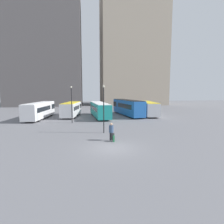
% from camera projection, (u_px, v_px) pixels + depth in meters
% --- Properties ---
extents(ground_plane, '(160.00, 160.00, 0.00)m').
position_uv_depth(ground_plane, '(112.00, 148.00, 15.67)').
color(ground_plane, slate).
extents(building_block_left, '(25.88, 17.20, 42.55)m').
position_uv_depth(building_block_left, '(46.00, 48.00, 64.54)').
color(building_block_left, '#5B5656').
rests_on(building_block_left, ground_plane).
extents(building_block_right, '(24.81, 15.85, 44.41)m').
position_uv_depth(building_block_right, '(132.00, 48.00, 69.23)').
color(building_block_right, tan).
rests_on(building_block_right, ground_plane).
extents(bus_0, '(3.57, 11.09, 3.02)m').
position_uv_depth(bus_0, '(40.00, 110.00, 32.95)').
color(bus_0, silver).
rests_on(bus_0, ground_plane).
extents(bus_1, '(3.63, 9.28, 2.88)m').
position_uv_depth(bus_1, '(71.00, 109.00, 35.73)').
color(bus_1, silver).
rests_on(bus_1, ground_plane).
extents(bus_2, '(3.44, 11.83, 2.87)m').
position_uv_depth(bus_2, '(100.00, 109.00, 34.90)').
color(bus_2, '#19847F').
rests_on(bus_2, ground_plane).
extents(bus_3, '(4.30, 12.67, 3.33)m').
position_uv_depth(bus_3, '(127.00, 107.00, 37.75)').
color(bus_3, '#1E56A3').
rests_on(bus_3, ground_plane).
extents(bus_4, '(3.86, 10.77, 2.88)m').
position_uv_depth(bus_4, '(148.00, 108.00, 37.77)').
color(bus_4, silver).
rests_on(bus_4, ground_plane).
extents(traveler, '(0.53, 0.53, 1.84)m').
position_uv_depth(traveler, '(111.00, 130.00, 18.02)').
color(traveler, black).
rests_on(traveler, ground_plane).
extents(suitcase, '(0.23, 0.45, 0.93)m').
position_uv_depth(suitcase, '(114.00, 138.00, 17.66)').
color(suitcase, '#28844C').
rests_on(suitcase, ground_plane).
extents(lamp_post_0, '(0.28, 0.28, 5.80)m').
position_uv_depth(lamp_post_0, '(104.00, 105.00, 21.10)').
color(lamp_post_0, black).
rests_on(lamp_post_0, ground_plane).
extents(lamp_post_1, '(0.28, 0.28, 5.90)m').
position_uv_depth(lamp_post_1, '(72.00, 102.00, 28.03)').
color(lamp_post_1, black).
rests_on(lamp_post_1, ground_plane).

